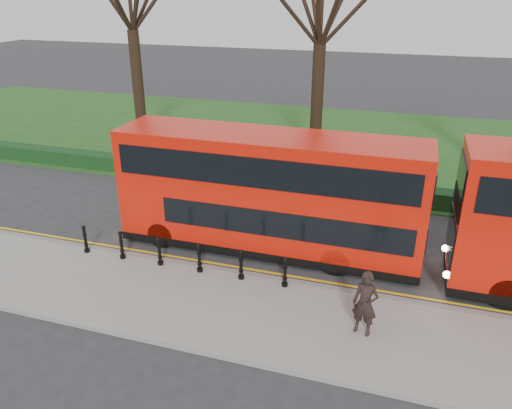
% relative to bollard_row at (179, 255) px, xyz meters
% --- Properties ---
extents(ground, '(120.00, 120.00, 0.00)m').
position_rel_bollard_row_xyz_m(ground, '(0.29, 1.35, -0.65)').
color(ground, '#28282B').
rests_on(ground, ground).
extents(pavement, '(60.00, 4.00, 0.15)m').
position_rel_bollard_row_xyz_m(pavement, '(0.29, -1.65, -0.57)').
color(pavement, gray).
rests_on(pavement, ground).
extents(kerb, '(60.00, 0.25, 0.16)m').
position_rel_bollard_row_xyz_m(kerb, '(0.29, 0.35, -0.57)').
color(kerb, slate).
rests_on(kerb, ground).
extents(grass_verge, '(60.00, 18.00, 0.06)m').
position_rel_bollard_row_xyz_m(grass_verge, '(0.29, 16.35, -0.62)').
color(grass_verge, '#1B4818').
rests_on(grass_verge, ground).
extents(hedge, '(60.00, 0.90, 0.80)m').
position_rel_bollard_row_xyz_m(hedge, '(0.29, 8.15, -0.25)').
color(hedge, black).
rests_on(hedge, ground).
extents(yellow_line_outer, '(60.00, 0.10, 0.01)m').
position_rel_bollard_row_xyz_m(yellow_line_outer, '(0.29, 0.65, -0.64)').
color(yellow_line_outer, yellow).
rests_on(yellow_line_outer, ground).
extents(yellow_line_inner, '(60.00, 0.10, 0.01)m').
position_rel_bollard_row_xyz_m(yellow_line_inner, '(0.29, 0.85, -0.64)').
color(yellow_line_inner, yellow).
rests_on(yellow_line_inner, ground).
extents(bollard_row, '(7.48, 0.15, 1.00)m').
position_rel_bollard_row_xyz_m(bollard_row, '(0.00, 0.00, 0.00)').
color(bollard_row, black).
rests_on(bollard_row, pavement).
extents(bus_lead, '(10.81, 2.48, 4.30)m').
position_rel_bollard_row_xyz_m(bus_lead, '(2.38, 2.52, 1.52)').
color(bus_lead, red).
rests_on(bus_lead, ground).
extents(pedestrian, '(0.77, 0.58, 1.90)m').
position_rel_bollard_row_xyz_m(pedestrian, '(6.29, -1.60, 0.45)').
color(pedestrian, black).
rests_on(pedestrian, pavement).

